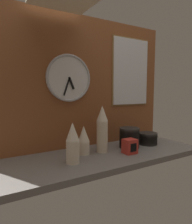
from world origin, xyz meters
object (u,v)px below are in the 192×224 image
object	(u,v)px
bowl_stack_right	(129,137)
wall_clock	(69,78)
menu_board	(131,72)
napkin_dispenser	(130,146)
cup_stack_center_left	(73,143)
cup_stack_center	(84,140)
cup_stack_center_right	(102,129)
bowl_stack_far_right	(148,138)

from	to	relation	value
bowl_stack_right	wall_clock	xyz separation A→B (m)	(-0.43, 0.21, 0.47)
menu_board	napkin_dispenser	size ratio (longest dim) A/B	5.78
cup_stack_center_left	menu_board	size ratio (longest dim) A/B	0.43
cup_stack_center	cup_stack_center_right	bearing A→B (deg)	-8.38
bowl_stack_right	menu_board	bearing A→B (deg)	49.53
cup_stack_center_left	wall_clock	size ratio (longest dim) A/B	0.72
bowl_stack_far_right	wall_clock	distance (m)	0.84
cup_stack_center	menu_board	world-z (taller)	menu_board
cup_stack_center	bowl_stack_far_right	xyz separation A→B (m)	(0.60, -0.03, -0.05)
cup_stack_center_left	wall_clock	distance (m)	0.53
menu_board	wall_clock	bearing A→B (deg)	-179.18
bowl_stack_right	napkin_dispenser	bearing A→B (deg)	-128.49
cup_stack_center_right	napkin_dispenser	distance (m)	0.24
cup_stack_center_left	bowl_stack_right	xyz separation A→B (m)	(0.54, 0.09, -0.05)
cup_stack_center_left	bowl_stack_right	bearing A→B (deg)	9.81
cup_stack_center	wall_clock	bearing A→B (deg)	101.01
bowl_stack_right	menu_board	distance (m)	0.62
bowl_stack_right	wall_clock	world-z (taller)	wall_clock
bowl_stack_right	napkin_dispenser	world-z (taller)	bowl_stack_right
cup_stack_center_left	wall_clock	bearing A→B (deg)	70.35
cup_stack_center	napkin_dispenser	xyz separation A→B (m)	(0.30, -0.15, -0.05)
cup_stack_center_right	bowl_stack_far_right	world-z (taller)	cup_stack_center_right
bowl_stack_right	wall_clock	size ratio (longest dim) A/B	0.45
cup_stack_center_right	menu_board	size ratio (longest dim) A/B	0.57
cup_stack_center_left	bowl_stack_far_right	xyz separation A→B (m)	(0.74, 0.09, -0.08)
cup_stack_center_right	napkin_dispenser	size ratio (longest dim) A/B	3.30
cup_stack_center_left	bowl_stack_right	size ratio (longest dim) A/B	1.61
cup_stack_center	wall_clock	xyz separation A→B (m)	(-0.03, 0.18, 0.45)
cup_stack_center_right	napkin_dispenser	bearing A→B (deg)	-39.99
bowl_stack_far_right	cup_stack_center	bearing A→B (deg)	176.84
cup_stack_center	cup_stack_center_left	world-z (taller)	cup_stack_center_left
cup_stack_center	bowl_stack_far_right	size ratio (longest dim) A/B	1.29
bowl_stack_far_right	wall_clock	world-z (taller)	wall_clock
bowl_stack_right	wall_clock	distance (m)	0.67
bowl_stack_far_right	wall_clock	xyz separation A→B (m)	(-0.64, 0.21, 0.50)
bowl_stack_right	cup_stack_center	bearing A→B (deg)	175.60
cup_stack_center	menu_board	size ratio (longest dim) A/B	0.34
cup_stack_center_left	menu_board	bearing A→B (deg)	23.08
bowl_stack_far_right	menu_board	world-z (taller)	menu_board
cup_stack_center_left	bowl_stack_far_right	distance (m)	0.75
menu_board	napkin_dispenser	bearing A→B (deg)	-129.77
bowl_stack_far_right	napkin_dispenser	size ratio (longest dim) A/B	1.52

